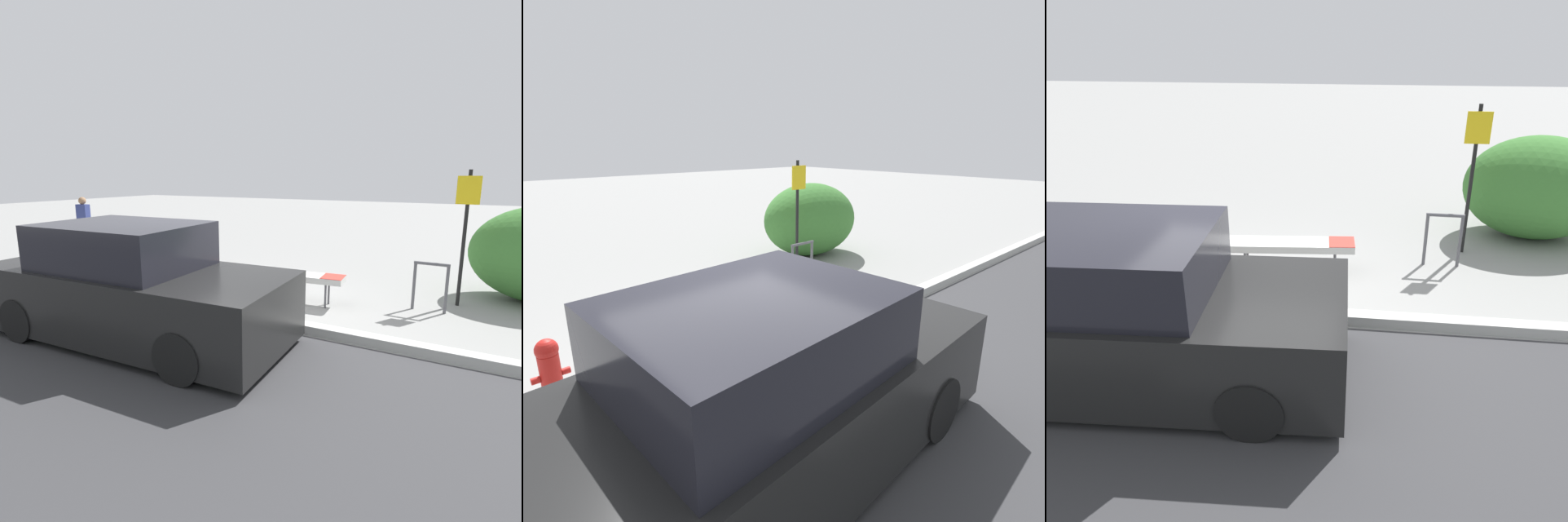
{
  "view_description": "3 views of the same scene",
  "coord_description": "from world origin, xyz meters",
  "views": [
    {
      "loc": [
        3.35,
        -5.14,
        2.21
      ],
      "look_at": [
        0.26,
        0.46,
        0.86
      ],
      "focal_mm": 28.0,
      "sensor_mm": 36.0,
      "label": 1
    },
    {
      "loc": [
        -2.56,
        -3.47,
        2.65
      ],
      "look_at": [
        2.01,
        1.6,
        0.64
      ],
      "focal_mm": 28.0,
      "sensor_mm": 36.0,
      "label": 2
    },
    {
      "loc": [
        1.55,
        -5.38,
        3.26
      ],
      "look_at": [
        0.81,
        0.51,
        0.56
      ],
      "focal_mm": 35.0,
      "sensor_mm": 36.0,
      "label": 3
    }
  ],
  "objects": [
    {
      "name": "sign_post",
      "position": [
        3.09,
        2.39,
        1.38
      ],
      "size": [
        0.36,
        0.08,
        2.3
      ],
      "color": "black",
      "rests_on": "ground_plane"
    },
    {
      "name": "bench",
      "position": [
        0.49,
        1.22,
        0.47
      ],
      "size": [
        1.86,
        0.58,
        0.53
      ],
      "rotation": [
        0.0,
        0.0,
        0.09
      ],
      "color": "#515156",
      "rests_on": "ground_plane"
    },
    {
      "name": "pedestrian",
      "position": [
        -6.9,
        2.75,
        0.85
      ],
      "size": [
        0.38,
        0.23,
        1.59
      ],
      "rotation": [
        0.0,
        0.0,
        0.11
      ],
      "color": "navy",
      "rests_on": "ground_plane"
    },
    {
      "name": "fire_hydrant",
      "position": [
        -1.89,
        0.82,
        0.41
      ],
      "size": [
        0.36,
        0.22,
        0.77
      ],
      "color": "red",
      "rests_on": "ground_plane"
    },
    {
      "name": "parked_car_near",
      "position": [
        -0.76,
        -1.28,
        0.7
      ],
      "size": [
        4.34,
        1.97,
        1.58
      ],
      "rotation": [
        0.0,
        0.0,
        0.05
      ],
      "color": "black",
      "rests_on": "ground_plane"
    },
    {
      "name": "ground_plane",
      "position": [
        0.0,
        0.0,
        0.0
      ],
      "size": [
        60.0,
        60.0,
        0.0
      ],
      "primitive_type": "plane",
      "color": "gray"
    },
    {
      "name": "curb",
      "position": [
        0.0,
        0.0,
        0.07
      ],
      "size": [
        60.0,
        0.2,
        0.13
      ],
      "color": "#B7B7B2",
      "rests_on": "ground_plane"
    },
    {
      "name": "bike_rack",
      "position": [
        2.68,
        1.83,
        0.5
      ],
      "size": [
        0.55,
        0.06,
        0.83
      ],
      "rotation": [
        0.0,
        0.0,
        -0.02
      ],
      "color": "#515156",
      "rests_on": "ground_plane"
    }
  ]
}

